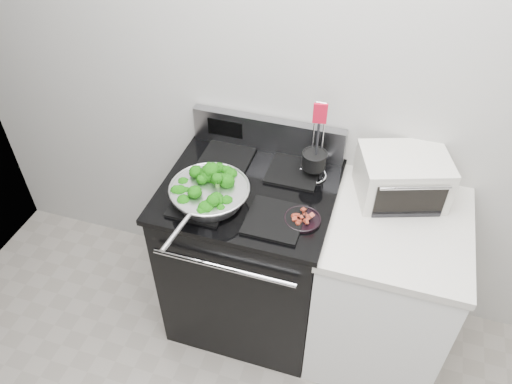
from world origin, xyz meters
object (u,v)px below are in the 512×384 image
at_px(gas_range, 250,254).
at_px(toaster_oven, 402,177).
at_px(utensil_holder, 314,164).
at_px(skillet, 209,194).
at_px(bacon_plate, 302,217).

relative_size(gas_range, toaster_oven, 2.52).
bearing_deg(gas_range, utensil_holder, 32.36).
bearing_deg(toaster_oven, skillet, -175.79).
xyz_separation_m(skillet, bacon_plate, (0.41, 0.02, -0.04)).
height_order(bacon_plate, toaster_oven, toaster_oven).
bearing_deg(gas_range, toaster_oven, 15.69).
height_order(utensil_holder, toaster_oven, utensil_holder).
xyz_separation_m(skillet, toaster_oven, (0.79, 0.34, 0.02)).
distance_m(bacon_plate, toaster_oven, 0.50).
relative_size(skillet, bacon_plate, 3.55).
xyz_separation_m(skillet, utensil_holder, (0.39, 0.32, 0.02)).
relative_size(gas_range, skillet, 2.01).
height_order(skillet, bacon_plate, skillet).
bearing_deg(toaster_oven, utensil_holder, 164.03).
distance_m(skillet, bacon_plate, 0.42).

